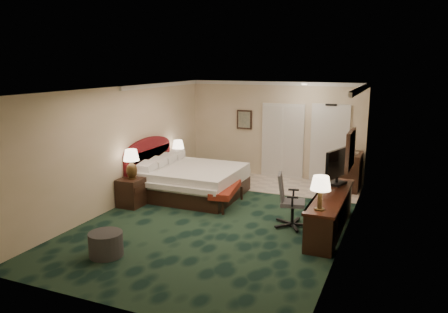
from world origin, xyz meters
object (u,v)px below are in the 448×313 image
at_px(desk, 330,213).
at_px(ottoman, 106,244).
at_px(nightstand_far, 179,172).
at_px(lamp_far, 178,151).
at_px(bed, 193,181).
at_px(minibar, 350,172).
at_px(tv, 338,167).
at_px(nightstand_near, 132,192).
at_px(desk_chair, 293,200).
at_px(lamp_near, 132,164).
at_px(bed_bench, 225,196).

bearing_deg(desk, ottoman, -141.67).
bearing_deg(nightstand_far, lamp_far, -66.82).
xyz_separation_m(bed, ottoman, (0.19, -3.65, -0.15)).
distance_m(nightstand_far, minibar, 4.58).
bearing_deg(tv, nightstand_near, -150.27).
relative_size(nightstand_near, tv, 0.67).
distance_m(tv, minibar, 2.40).
bearing_deg(lamp_far, nightstand_near, -89.15).
xyz_separation_m(lamp_far, minibar, (4.46, 1.00, -0.36)).
distance_m(lamp_far, ottoman, 4.86).
bearing_deg(desk_chair, ottoman, -146.70).
bearing_deg(bed, lamp_near, -126.23).
distance_m(nightstand_near, desk_chair, 3.71).
distance_m(ottoman, tv, 4.79).
height_order(lamp_near, desk, lamp_near).
distance_m(lamp_near, ottoman, 2.75).
height_order(lamp_near, lamp_far, lamp_near).
height_order(lamp_far, desk, lamp_far).
xyz_separation_m(lamp_near, tv, (4.39, 0.96, 0.14)).
xyz_separation_m(nightstand_near, lamp_near, (0.03, 0.00, 0.66)).
xyz_separation_m(lamp_far, bed_bench, (2.00, -1.45, -0.61)).
distance_m(ottoman, minibar, 6.57).
bearing_deg(minibar, nightstand_near, -143.43).
relative_size(lamp_far, tv, 0.64).
xyz_separation_m(lamp_near, minibar, (4.40, 3.28, -0.50)).
bearing_deg(minibar, nightstand_far, -167.61).
bearing_deg(minibar, desk, -89.91).
relative_size(desk, minibar, 2.69).
bearing_deg(nightstand_near, nightstand_far, 91.07).
distance_m(nightstand_near, nightstand_far, 2.30).
bearing_deg(minibar, tv, -90.17).
bearing_deg(desk, lamp_far, 155.16).
xyz_separation_m(desk_chair, minibar, (0.72, 3.11, -0.06)).
relative_size(nightstand_far, desk_chair, 0.50).
relative_size(nightstand_far, ottoman, 0.92).
height_order(nightstand_near, tv, tv).
xyz_separation_m(bed_bench, minibar, (2.45, 2.45, 0.25)).
distance_m(bed, nightstand_near, 1.57).
bearing_deg(bed, bed_bench, -22.35).
xyz_separation_m(nightstand_near, ottoman, (1.13, -2.40, -0.11)).
relative_size(bed_bench, tv, 1.41).
height_order(lamp_near, desk_chair, lamp_near).
bearing_deg(lamp_near, lamp_far, 91.50).
bearing_deg(desk_chair, lamp_near, 170.92).
xyz_separation_m(bed, lamp_far, (-0.98, 1.02, 0.49)).
relative_size(bed_bench, desk_chair, 1.25).
relative_size(nightstand_near, ottoman, 1.11).
bearing_deg(ottoman, nightstand_near, 115.18).
relative_size(lamp_near, ottoman, 1.17).
distance_m(tv, desk_chair, 1.22).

